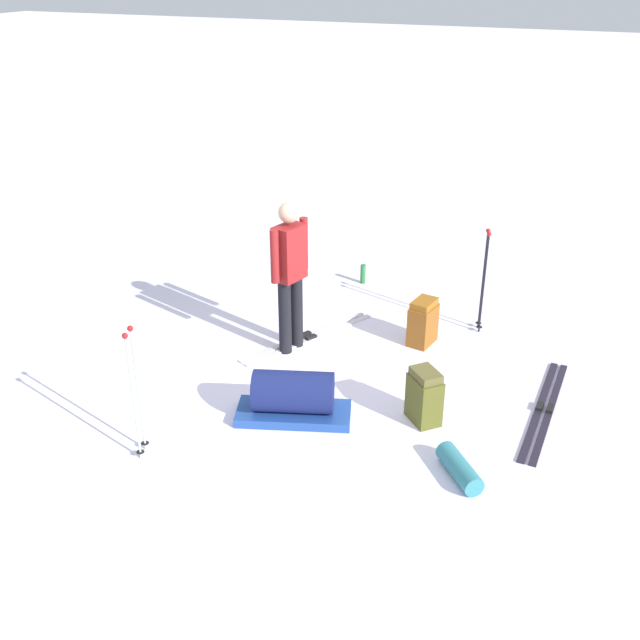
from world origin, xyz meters
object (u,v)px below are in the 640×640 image
object	(u,v)px
ski_poles_planted_near	(135,387)
ski_poles_planted_far	(484,276)
backpack_large_dark	(423,322)
backpack_bright	(424,397)
ski_pair_far	(308,337)
ski_pair_near	(544,409)
sleeping_mat_rolled	(459,468)
gear_sled	(293,397)
thermos_bottle	(363,274)
skier_standing	(290,270)

from	to	relation	value
ski_poles_planted_near	ski_poles_planted_far	xyz separation A→B (m)	(-3.54, 2.27, -0.00)
backpack_large_dark	backpack_bright	bearing A→B (deg)	15.85
ski_pair_far	ski_poles_planted_far	distance (m)	2.13
ski_pair_near	sleeping_mat_rolled	bearing A→B (deg)	-22.24
ski_poles_planted_far	gear_sled	world-z (taller)	ski_poles_planted_far
backpack_bright	sleeping_mat_rolled	size ratio (longest dim) A/B	0.99
ski_poles_planted_far	gear_sled	bearing A→B (deg)	-26.65
backpack_bright	ski_poles_planted_far	bearing A→B (deg)	177.14
thermos_bottle	ski_pair_far	bearing A→B (deg)	-1.66
ski_poles_planted_far	sleeping_mat_rolled	size ratio (longest dim) A/B	2.25
ski_pair_near	thermos_bottle	distance (m)	3.48
ski_pair_far	backpack_bright	world-z (taller)	backpack_bright
ski_pair_far	ski_poles_planted_near	world-z (taller)	ski_poles_planted_near
sleeping_mat_rolled	ski_poles_planted_near	bearing A→B (deg)	-74.44
sleeping_mat_rolled	ski_pair_far	bearing A→B (deg)	-129.92
skier_standing	ski_poles_planted_far	bearing A→B (deg)	124.22
backpack_bright	ski_poles_planted_near	distance (m)	2.64
ski_pair_far	gear_sled	world-z (taller)	gear_sled
backpack_large_dark	gear_sled	world-z (taller)	backpack_large_dark
ski_poles_planted_near	thermos_bottle	bearing A→B (deg)	172.75
ski_pair_far	thermos_bottle	size ratio (longest dim) A/B	6.69
ski_poles_planted_near	sleeping_mat_rolled	xyz separation A→B (m)	(-0.74, 2.67, -0.60)
backpack_large_dark	ski_poles_planted_near	bearing A→B (deg)	-30.47
backpack_large_dark	sleeping_mat_rolled	size ratio (longest dim) A/B	0.98
backpack_bright	sleeping_mat_rolled	distance (m)	0.89
ski_pair_near	backpack_large_dark	bearing A→B (deg)	-120.85
skier_standing	ski_pair_near	xyz separation A→B (m)	(0.21, 2.80, -0.94)
backpack_bright	thermos_bottle	distance (m)	3.28
ski_pair_far	ski_poles_planted_near	xyz separation A→B (m)	(2.56, -0.50, 0.68)
backpack_large_dark	gear_sled	xyz separation A→B (m)	(1.93, -0.73, -0.04)
ski_poles_planted_near	sleeping_mat_rolled	distance (m)	2.84
ski_poles_planted_far	sleeping_mat_rolled	distance (m)	2.88
ski_poles_planted_far	sleeping_mat_rolled	world-z (taller)	ski_poles_planted_far
backpack_large_dark	gear_sled	bearing A→B (deg)	-20.73
skier_standing	backpack_large_dark	world-z (taller)	skier_standing
backpack_bright	gear_sled	xyz separation A→B (m)	(0.43, -1.16, -0.04)
skier_standing	ski_pair_far	xyz separation A→B (m)	(-0.29, 0.08, -0.94)
ski_poles_planted_far	backpack_bright	bearing A→B (deg)	-2.86
ski_pair_near	thermos_bottle	world-z (taller)	thermos_bottle
ski_pair_far	thermos_bottle	world-z (taller)	thermos_bottle
backpack_large_dark	ski_poles_planted_near	size ratio (longest dim) A/B	0.43
backpack_bright	thermos_bottle	bearing A→B (deg)	-150.49
sleeping_mat_rolled	ski_pair_near	bearing A→B (deg)	157.76
skier_standing	ski_pair_near	size ratio (longest dim) A/B	0.90
skier_standing	ski_poles_planted_near	xyz separation A→B (m)	(2.28, -0.42, -0.26)
backpack_large_dark	ski_poles_planted_far	distance (m)	0.90
ski_pair_near	ski_pair_far	bearing A→B (deg)	-100.28
backpack_large_dark	thermos_bottle	bearing A→B (deg)	-138.68
ski_pair_near	gear_sled	world-z (taller)	gear_sled
ski_poles_planted_near	backpack_large_dark	bearing A→B (deg)	149.53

